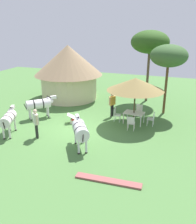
# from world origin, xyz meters

# --- Properties ---
(ground_plane) EXTENTS (36.00, 36.00, 0.00)m
(ground_plane) POSITION_xyz_m (0.00, 0.00, 0.00)
(ground_plane) COLOR #4A773B
(thatched_hut) EXTENTS (5.70, 5.70, 4.52)m
(thatched_hut) POSITION_xyz_m (-3.39, 5.83, 2.47)
(thatched_hut) COLOR beige
(thatched_hut) RESTS_ON ground_plane
(shade_umbrella) EXTENTS (3.58, 3.58, 3.01)m
(shade_umbrella) POSITION_xyz_m (3.06, 2.09, 2.61)
(shade_umbrella) COLOR #483B25
(shade_umbrella) RESTS_ON ground_plane
(patio_dining_table) EXTENTS (1.36, 0.99, 0.74)m
(patio_dining_table) POSITION_xyz_m (3.06, 2.09, 0.65)
(patio_dining_table) COLOR silver
(patio_dining_table) RESTS_ON ground_plane
(patio_chair_near_hut) EXTENTS (0.46, 0.45, 0.90)m
(patio_chair_near_hut) POSITION_xyz_m (3.13, 0.92, 0.52)
(patio_chair_near_hut) COLOR silver
(patio_chair_near_hut) RESTS_ON ground_plane
(patio_chair_west_end) EXTENTS (0.42, 0.44, 0.90)m
(patio_chair_west_end) POSITION_xyz_m (4.23, 2.08, 0.52)
(patio_chair_west_end) COLOR white
(patio_chair_west_end) RESTS_ON ground_plane
(patio_chair_east_end) EXTENTS (0.48, 0.46, 0.90)m
(patio_chair_east_end) POSITION_xyz_m (3.17, 3.26, 0.52)
(patio_chair_east_end) COLOR silver
(patio_chair_east_end) RESTS_ON ground_plane
(patio_chair_near_lawn) EXTENTS (0.43, 0.45, 0.90)m
(patio_chair_near_lawn) POSITION_xyz_m (1.89, 2.06, 0.52)
(patio_chair_near_lawn) COLOR white
(patio_chair_near_lawn) RESTS_ON ground_plane
(guest_beside_umbrella) EXTENTS (0.39, 0.56, 1.70)m
(guest_beside_umbrella) POSITION_xyz_m (1.37, 2.82, 1.02)
(guest_beside_umbrella) COLOR black
(guest_beside_umbrella) RESTS_ON ground_plane
(standing_watcher) EXTENTS (0.50, 0.46, 1.73)m
(standing_watcher) POSITION_xyz_m (-1.68, -1.90, 1.04)
(standing_watcher) COLOR black
(standing_watcher) RESTS_ON ground_plane
(striped_lounge_chair) EXTENTS (0.95, 0.79, 0.60)m
(striped_lounge_chair) POSITION_xyz_m (-0.66, 0.89, 0.25)
(striped_lounge_chair) COLOR #CD4B3A
(striped_lounge_chair) RESTS_ON ground_plane
(zebra_nearest_camera) EXTENTS (1.43, 1.93, 1.55)m
(zebra_nearest_camera) POSITION_xyz_m (1.13, -2.14, 1.02)
(zebra_nearest_camera) COLOR silver
(zebra_nearest_camera) RESTS_ON ground_plane
(zebra_by_umbrella) EXTENTS (1.14, 2.06, 1.52)m
(zebra_by_umbrella) POSITION_xyz_m (-3.45, -2.01, 0.98)
(zebra_by_umbrella) COLOR silver
(zebra_by_umbrella) RESTS_ON ground_plane
(zebra_toward_hut) EXTENTS (1.74, 1.80, 1.52)m
(zebra_toward_hut) POSITION_xyz_m (-3.24, 0.88, 0.98)
(zebra_toward_hut) COLOR silver
(zebra_toward_hut) RESTS_ON ground_plane
(acacia_tree_right_background) EXTENTS (3.00, 3.00, 5.70)m
(acacia_tree_right_background) POSITION_xyz_m (3.03, 7.33, 4.77)
(acacia_tree_right_background) COLOR brown
(acacia_tree_right_background) RESTS_ON ground_plane
(acacia_tree_behind_hut) EXTENTS (2.52, 2.52, 4.86)m
(acacia_tree_behind_hut) POSITION_xyz_m (4.72, 4.71, 4.08)
(acacia_tree_behind_hut) COLOR brown
(acacia_tree_behind_hut) RESTS_ON ground_plane
(brick_patio_kerb) EXTENTS (2.81, 0.49, 0.08)m
(brick_patio_kerb) POSITION_xyz_m (3.36, -4.44, 0.04)
(brick_patio_kerb) COLOR #974F4C
(brick_patio_kerb) RESTS_ON ground_plane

